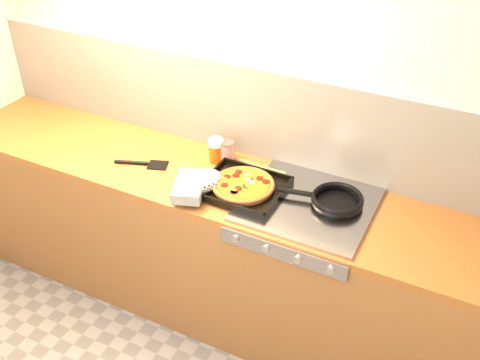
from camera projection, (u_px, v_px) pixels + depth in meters
The scene contains 9 objects.
room_shell at pixel (249, 113), 2.88m from camera, with size 3.20×3.20×3.20m.
counter_run at pixel (225, 248), 3.07m from camera, with size 3.20×0.62×0.90m.
stovetop at pixel (308, 205), 2.65m from camera, with size 0.60×0.56×0.02m, color #99989D.
pizza_on_tray at pixel (229, 185), 2.71m from camera, with size 0.52×0.45×0.07m.
frying_pan at pixel (336, 200), 2.62m from camera, with size 0.43×0.29×0.04m.
tomato_can at pixel (227, 152), 2.93m from camera, with size 0.10×0.10×0.12m.
juice_glass at pixel (216, 150), 2.93m from camera, with size 0.10×0.10×0.13m.
wooden_spoon at pixel (267, 168), 2.89m from camera, with size 0.30×0.05×0.02m.
black_spatula at pixel (142, 164), 2.93m from camera, with size 0.28×0.15×0.02m.
Camera 1 is at (1.11, -0.93, 2.51)m, focal length 42.00 mm.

